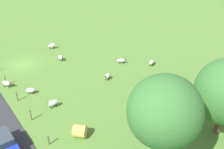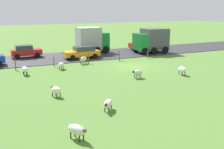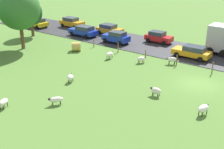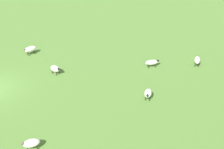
# 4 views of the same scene
# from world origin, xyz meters

# --- Properties ---
(ground_plane) EXTENTS (160.00, 160.00, 0.00)m
(ground_plane) POSITION_xyz_m (0.00, 0.00, 0.00)
(ground_plane) COLOR #517A33
(sheep_0) EXTENTS (1.08, 0.90, 0.77)m
(sheep_0) POSITION_xyz_m (-7.08, 10.25, 0.50)
(sheep_0) COLOR white
(sheep_0) RESTS_ON ground_plane
(sheep_1) EXTENTS (1.16, 1.02, 0.76)m
(sheep_1) POSITION_xyz_m (1.75, 7.56, 0.49)
(sheep_1) COLOR silver
(sheep_1) RESTS_ON ground_plane
(sheep_2) EXTENTS (0.61, 1.07, 0.79)m
(sheep_2) POSITION_xyz_m (-4.83, 2.09, 0.51)
(sheep_2) COLOR silver
(sheep_2) RESTS_ON ground_plane
(sheep_3) EXTENTS (1.26, 0.95, 0.77)m
(sheep_3) POSITION_xyz_m (-14.13, 10.90, 0.52)
(sheep_3) COLOR silver
(sheep_3) RESTS_ON ground_plane
(sheep_4) EXTENTS (1.32, 0.78, 0.83)m
(sheep_4) POSITION_xyz_m (-5.56, -2.43, 0.56)
(sheep_4) COLOR white
(sheep_4) RESTS_ON ground_plane
(sheep_5) EXTENTS (1.23, 0.56, 0.84)m
(sheep_5) POSITION_xyz_m (0.78, 11.38, 0.56)
(sheep_5) COLOR white
(sheep_5) RESTS_ON ground_plane
(sheep_6) EXTENTS (1.20, 1.08, 0.70)m
(sheep_6) POSITION_xyz_m (-11.18, 7.91, 0.47)
(sheep_6) COLOR silver
(sheep_6) RESTS_ON ground_plane
(sheep_7) EXTENTS (1.03, 1.24, 0.84)m
(sheep_7) POSITION_xyz_m (3.46, 4.55, 0.57)
(sheep_7) COLOR silver
(sheep_7) RESTS_ON ground_plane
(hay_bale_0) EXTENTS (1.63, 1.63, 1.17)m
(hay_bale_0) POSITION_xyz_m (0.69, 16.75, 0.59)
(hay_bale_0) COLOR tan
(hay_bale_0) RESTS_ON ground_plane
(tree_0) EXTENTS (3.42, 3.42, 5.52)m
(tree_0) POSITION_xyz_m (2.34, 27.36, 3.58)
(tree_0) COLOR brown
(tree_0) RESTS_ON ground_plane
(tree_3) EXTENTS (5.37, 5.37, 8.00)m
(tree_3) POSITION_xyz_m (-2.72, 23.16, 5.27)
(tree_3) COLOR brown
(tree_3) RESTS_ON ground_plane
(fence_post_1) EXTENTS (0.12, 0.12, 1.27)m
(fence_post_1) POSITION_xyz_m (3.39, -0.10, 0.64)
(fence_post_1) COLOR brown
(fence_post_1) RESTS_ON ground_plane
(fence_post_2) EXTENTS (0.12, 0.12, 1.25)m
(fence_post_2) POSITION_xyz_m (3.39, 3.93, 0.62)
(fence_post_2) COLOR brown
(fence_post_2) RESTS_ON ground_plane
(fence_post_3) EXTENTS (0.12, 0.12, 1.13)m
(fence_post_3) POSITION_xyz_m (3.39, 7.96, 0.57)
(fence_post_3) COLOR brown
(fence_post_3) RESTS_ON ground_plane
(fence_post_4) EXTENTS (0.12, 0.12, 1.26)m
(fence_post_4) POSITION_xyz_m (3.39, 11.99, 0.63)
(fence_post_4) COLOR brown
(fence_post_4) RESTS_ON ground_plane
(fence_post_5) EXTENTS (0.12, 0.12, 1.00)m
(fence_post_5) POSITION_xyz_m (3.39, 16.03, 0.50)
(fence_post_5) COLOR brown
(fence_post_5) RESTS_ON ground_plane
(car_0) EXTENTS (2.16, 4.16, 1.55)m
(car_0) POSITION_xyz_m (10.08, 18.41, 0.87)
(car_0) COLOR orange
(car_0) RESTS_ON road_strip
(car_1) EXTENTS (2.08, 4.49, 1.51)m
(car_1) POSITION_xyz_m (6.79, 3.51, 0.85)
(car_1) COLOR orange
(car_1) RESTS_ON road_strip
(car_3) EXTENTS (2.08, 4.32, 1.66)m
(car_3) POSITION_xyz_m (10.12, 26.57, 0.92)
(car_3) COLOR orange
(car_3) RESTS_ON road_strip
(car_4) EXTENTS (1.92, 3.81, 1.59)m
(car_4) POSITION_xyz_m (10.39, 9.98, 0.88)
(car_4) COLOR red
(car_4) RESTS_ON road_strip
(car_5) EXTENTS (1.94, 3.86, 1.65)m
(car_5) POSITION_xyz_m (6.68, 14.65, 0.91)
(car_5) COLOR #1933B2
(car_5) RESTS_ON road_strip
(car_6) EXTENTS (2.19, 4.43, 1.49)m
(car_6) POSITION_xyz_m (6.57, 31.61, 0.84)
(car_6) COLOR yellow
(car_6) RESTS_ON road_strip
(car_7) EXTENTS (2.14, 4.55, 1.56)m
(car_7) POSITION_xyz_m (6.82, 20.95, 0.88)
(car_7) COLOR #1933B2
(car_7) RESTS_ON road_strip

